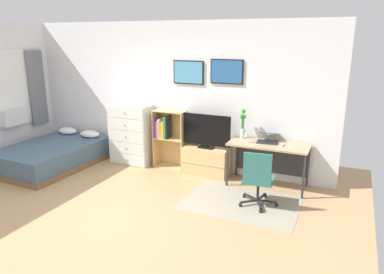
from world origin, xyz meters
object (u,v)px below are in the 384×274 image
Objects in this scene: dresser at (132,134)px; desk at (269,150)px; television at (206,131)px; bamboo_vase at (243,123)px; laptop at (268,138)px; bed at (53,154)px; bookshelf at (168,135)px; computer_mouse at (283,145)px; wine_glass at (246,135)px; office_chair at (258,178)px; tv_stand at (207,161)px.

dresser reaches higher than desk.
bamboo_vase reaches higher than television.
desk is at bearing -51.04° from laptop.
television is at bearing -170.43° from bamboo_vase.
bed is 1.85× the size of bookshelf.
wine_glass reaches higher than computer_mouse.
desk is 1.50× the size of office_chair.
tv_stand is (2.88, 0.80, 0.03)m from bed.
desk is (1.94, -0.07, -0.03)m from bookshelf.
tv_stand is at bearing 90.00° from television.
wine_glass is at bearing -13.39° from tv_stand.
wine_glass is (1.59, -0.24, 0.24)m from bookshelf.
bookshelf is 1.49m from bamboo_vase.
computer_mouse is at bearing -14.38° from bamboo_vase.
dresser is at bearing -179.45° from tv_stand.
bed is at bearing -157.55° from bookshelf.
tv_stand is 1.50m from office_chair.
dresser is at bearing 178.29° from computer_mouse.
tv_stand is 1.01m from wine_glass.
bamboo_vase is at bearing 168.96° from desk.
television is at bearing 168.20° from wine_glass.
office_chair reaches higher than computer_mouse.
tv_stand is at bearing 166.61° from wine_glass.
computer_mouse is (1.35, -0.10, 0.50)m from tv_stand.
office_chair is at bearing -102.61° from computer_mouse.
bamboo_vase is 2.82× the size of wine_glass.
television reaches higher than bookshelf.
dresser is 1.32× the size of television.
bed is at bearing -174.14° from laptop.
bookshelf is at bearing 174.61° from television.
bookshelf reaches higher than desk.
dresser is at bearing -174.76° from bookshelf.
television is (2.88, 0.78, 0.59)m from bed.
dresser is 0.76m from bookshelf.
bamboo_vase is (-0.46, 0.05, 0.19)m from laptop.
wine_glass is at bearing -172.08° from computer_mouse.
wine_glass is at bearing -151.80° from laptop.
wine_glass is (-0.31, -0.21, 0.07)m from laptop.
bamboo_vase reaches higher than bed.
laptop is at bearing 34.14° from wine_glass.
tv_stand is at bearing 175.63° from laptop.
dresser is at bearing -177.44° from bamboo_vase.
bookshelf is 0.90m from tv_stand.
bamboo_vase is (2.20, 0.10, 0.41)m from dresser.
bamboo_vase is 0.32m from wine_glass.
wine_glass is (0.77, -0.16, 0.06)m from television.
office_chair is 1.26m from bamboo_vase.
bookshelf is 10.64× the size of computer_mouse.
bookshelf reaches higher than office_chair.
bamboo_vase is (0.63, 0.11, 0.18)m from television.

